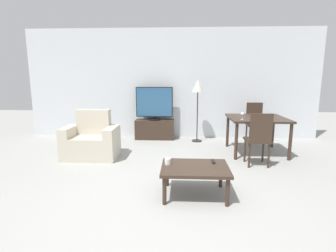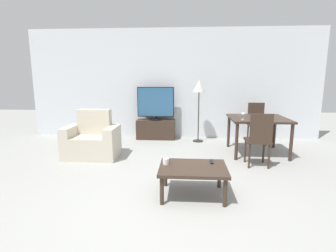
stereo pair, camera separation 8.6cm
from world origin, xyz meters
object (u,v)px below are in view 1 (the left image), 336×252
object	(u,v)px
tv_stand	(155,129)
coffee_table	(195,170)
wine_glass_left	(242,114)
dining_chair_far	(255,121)
cup_white_near	(168,161)
armchair	(92,141)
dining_table	(257,121)
tv	(154,104)
remote_primary	(213,161)
dining_chair_near	(259,137)
floor_lamp	(198,90)

from	to	relation	value
tv_stand	coffee_table	bearing A→B (deg)	-74.86
tv_stand	wine_glass_left	world-z (taller)	wine_glass_left
dining_chair_far	cup_white_near	world-z (taller)	dining_chair_far
armchair	dining_table	bearing A→B (deg)	8.27
cup_white_near	wine_glass_left	size ratio (longest dim) A/B	0.55
armchair	cup_white_near	world-z (taller)	armchair
tv	dining_chair_far	bearing A→B (deg)	-6.67
coffee_table	cup_white_near	size ratio (longest dim) A/B	10.73
dining_table	tv	bearing A→B (deg)	152.92
armchair	dining_chair_far	xyz separation A→B (m)	(3.43, 1.31, 0.20)
cup_white_near	remote_primary	bearing A→B (deg)	11.15
dining_chair_near	wine_glass_left	bearing A→B (deg)	108.76
tv_stand	tv	xyz separation A→B (m)	(0.00, -0.00, 0.64)
tv	dining_chair_far	size ratio (longest dim) A/B	0.96
tv	dining_table	size ratio (longest dim) A/B	0.81
dining_chair_far	wine_glass_left	bearing A→B (deg)	-115.89
coffee_table	dining_chair_far	bearing A→B (deg)	61.96
dining_chair_near	floor_lamp	size ratio (longest dim) A/B	0.64
remote_primary	dining_chair_near	bearing A→B (deg)	48.37
dining_table	cup_white_near	world-z (taller)	dining_table
tv_stand	cup_white_near	size ratio (longest dim) A/B	11.72
coffee_table	cup_white_near	world-z (taller)	cup_white_near
dining_chair_far	wine_glass_left	xyz separation A→B (m)	(-0.56, -1.16, 0.31)
tv_stand	coffee_table	distance (m)	3.26
dining_chair_near	cup_white_near	xyz separation A→B (m)	(-1.50, -1.12, -0.09)
dining_chair_far	cup_white_near	distance (m)	3.37
floor_lamp	cup_white_near	xyz separation A→B (m)	(-0.55, -2.87, -0.80)
dining_table	dining_chair_far	xyz separation A→B (m)	(0.19, 0.84, -0.13)
armchair	remote_primary	bearing A→B (deg)	-32.32
cup_white_near	wine_glass_left	bearing A→B (deg)	51.05
tv	wine_glass_left	world-z (taller)	tv
armchair	remote_primary	xyz separation A→B (m)	(2.16, -1.36, 0.09)
armchair	dining_table	distance (m)	3.28
armchair	cup_white_near	bearing A→B (deg)	-43.89
tv_stand	dining_table	size ratio (longest dim) A/B	0.86
tv	armchair	bearing A→B (deg)	-123.48
coffee_table	remote_primary	size ratio (longest dim) A/B	5.78
armchair	dining_chair_far	world-z (taller)	dining_chair_far
dining_table	remote_primary	world-z (taller)	dining_table
tv_stand	cup_white_near	world-z (taller)	tv_stand
dining_chair_far	tv_stand	bearing A→B (deg)	173.27
tv	remote_primary	distance (m)	3.19
dining_chair_near	floor_lamp	distance (m)	2.11
armchair	coffee_table	distance (m)	2.46
floor_lamp	tv_stand	bearing A→B (deg)	168.72
dining_chair_near	tv_stand	bearing A→B (deg)	135.48
armchair	wine_glass_left	world-z (taller)	armchair
armchair	floor_lamp	world-z (taller)	floor_lamp
floor_lamp	cup_white_near	world-z (taller)	floor_lamp
coffee_table	remote_primary	bearing A→B (deg)	37.16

